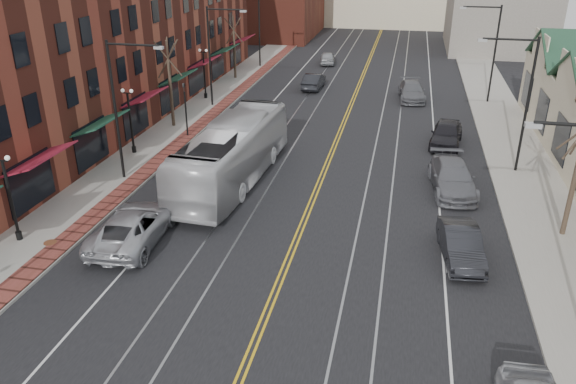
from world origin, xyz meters
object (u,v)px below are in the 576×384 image
at_px(parked_car_c, 452,177).
at_px(parked_car_d, 447,134).
at_px(transit_bus, 232,153).
at_px(parked_suv, 133,226).
at_px(parked_car_b, 461,244).

height_order(parked_car_c, parked_car_d, parked_car_d).
distance_m(transit_bus, parked_car_c, 12.62).
bearing_deg(transit_bus, parked_suv, 75.57).
bearing_deg(parked_car_b, parked_suv, 179.87).
xyz_separation_m(parked_suv, parked_car_d, (15.00, 16.99, 0.02)).
height_order(parked_suv, parked_car_c, parked_suv).
bearing_deg(parked_car_c, transit_bus, -179.54).
xyz_separation_m(transit_bus, parked_car_d, (12.50, 9.18, -0.96)).
distance_m(parked_suv, parked_car_b, 15.09).
relative_size(parked_suv, parked_car_b, 1.33).
xyz_separation_m(transit_bus, parked_car_c, (12.50, 1.39, -0.98)).
distance_m(transit_bus, parked_car_d, 15.54).
bearing_deg(parked_suv, parked_car_b, -177.49).
distance_m(transit_bus, parked_car_b, 13.99).
bearing_deg(transit_bus, parked_car_b, 156.96).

